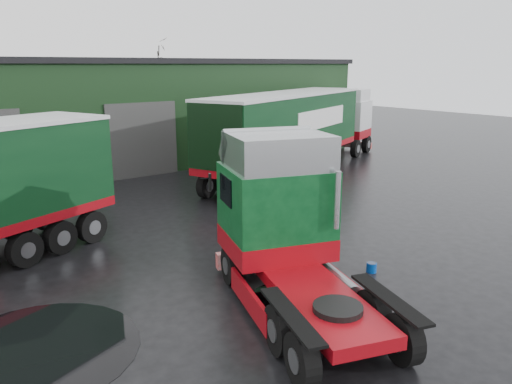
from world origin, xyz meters
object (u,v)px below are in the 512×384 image
Objects in this scene: hero_tractor at (306,233)px; lorry_right at (287,135)px; warehouse at (100,110)px; wash_bucket at (371,268)px; tree_back_b at (147,90)px.

lorry_right reaches higher than hero_tractor.
warehouse is 22.42m from wash_bucket.
warehouse is 12.56m from lorry_right.
hero_tractor is at bearing -167.17° from wash_bucket.
tree_back_b is (8.00, 10.00, 0.59)m from warehouse.
lorry_right is at bearing 69.37° from hero_tractor.
warehouse is 12.82m from tree_back_b.
wash_bucket is 33.47m from tree_back_b.
wash_bucket is (-0.33, -22.22, -3.02)m from warehouse.
hero_tractor is 35.07m from tree_back_b.
tree_back_b is (2.00, 21.00, 1.46)m from lorry_right.
tree_back_b reaches higher than hero_tractor.
warehouse is 4.32× the size of tree_back_b.
warehouse is 107.98× the size of wash_bucket.
tree_back_b is at bearing 88.90° from hero_tractor.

